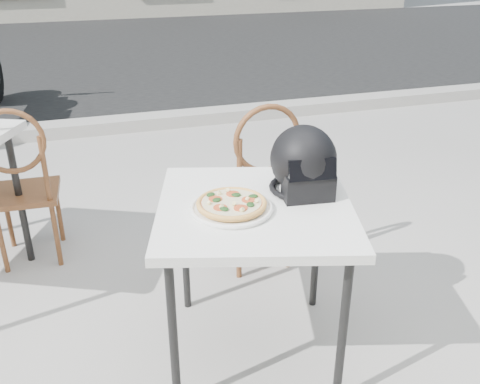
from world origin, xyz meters
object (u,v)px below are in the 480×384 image
object	(u,v)px
plate	(232,208)
cafe_chair_main	(260,178)
cafe_table_main	(255,219)
cafe_chair_side	(20,179)
pizza	(232,203)
helmet	(304,164)

from	to	relation	value
plate	cafe_chair_main	bearing A→B (deg)	62.28
cafe_table_main	cafe_chair_side	world-z (taller)	cafe_chair_side
cafe_table_main	cafe_chair_side	size ratio (longest dim) A/B	1.02
cafe_chair_side	cafe_chair_main	bearing A→B (deg)	164.11
pizza	cafe_chair_main	bearing A→B (deg)	62.28
cafe_table_main	cafe_chair_main	xyz separation A→B (m)	(0.25, 0.65, -0.13)
helmet	cafe_chair_main	distance (m)	0.67
cafe_table_main	pizza	bearing A→B (deg)	-169.08
pizza	helmet	size ratio (longest dim) A/B	1.07
plate	cafe_chair_side	bearing A→B (deg)	128.69
pizza	cafe_chair_side	distance (m)	1.41
pizza	cafe_chair_main	size ratio (longest dim) A/B	0.35
cafe_table_main	cafe_chair_side	xyz separation A→B (m)	(-0.97, 1.07, -0.15)
plate	cafe_chair_side	size ratio (longest dim) A/B	0.37
plate	pizza	size ratio (longest dim) A/B	1.02
cafe_chair_main	pizza	bearing A→B (deg)	58.79
cafe_chair_main	helmet	bearing A→B (deg)	84.57
cafe_chair_main	cafe_table_main	bearing A→B (deg)	65.60
cafe_table_main	plate	world-z (taller)	plate
helmet	pizza	bearing A→B (deg)	-159.80
plate	cafe_chair_side	distance (m)	1.41
cafe_table_main	helmet	bearing A→B (deg)	14.67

